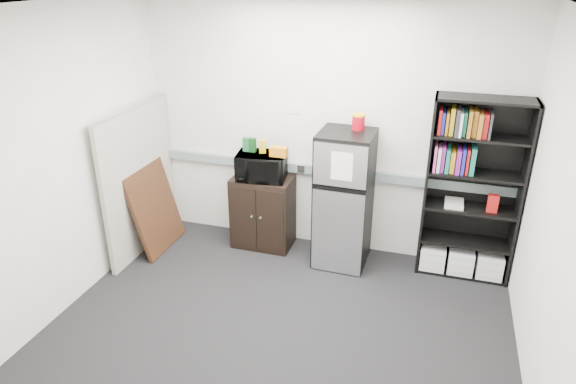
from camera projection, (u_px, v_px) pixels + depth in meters
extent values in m
plane|color=black|center=(274.00, 337.00, 4.44)|extent=(4.00, 4.00, 0.00)
cube|color=silver|center=(326.00, 130.00, 5.42)|extent=(4.00, 0.02, 2.70)
cube|color=silver|center=(562.00, 233.00, 3.36)|extent=(0.02, 3.50, 2.70)
cube|color=silver|center=(54.00, 167.00, 4.43)|extent=(0.02, 3.50, 2.70)
cube|color=white|center=(270.00, 7.00, 3.34)|extent=(4.00, 3.50, 0.02)
cube|color=gray|center=(324.00, 171.00, 5.58)|extent=(3.92, 0.05, 0.10)
cube|color=white|center=(294.00, 109.00, 5.43)|extent=(0.14, 0.00, 0.10)
cube|color=black|center=(426.00, 186.00, 5.14)|extent=(0.02, 0.34, 1.85)
cube|color=black|center=(520.00, 197.00, 4.90)|extent=(0.02, 0.34, 1.85)
cube|color=black|center=(472.00, 185.00, 5.16)|extent=(0.90, 0.02, 1.85)
cube|color=black|center=(487.00, 99.00, 4.65)|extent=(0.90, 0.34, 0.02)
cube|color=black|center=(459.00, 270.00, 5.39)|extent=(0.85, 0.32, 0.03)
cube|color=black|center=(464.00, 241.00, 5.24)|extent=(0.85, 0.32, 0.03)
cube|color=black|center=(469.00, 208.00, 5.09)|extent=(0.85, 0.32, 0.02)
cube|color=black|center=(475.00, 174.00, 4.94)|extent=(0.85, 0.32, 0.02)
cube|color=black|center=(481.00, 137.00, 4.79)|extent=(0.85, 0.32, 0.02)
cube|color=white|center=(433.00, 255.00, 5.40)|extent=(0.25, 0.30, 0.25)
cube|color=white|center=(461.00, 259.00, 5.32)|extent=(0.25, 0.30, 0.25)
cube|color=white|center=(489.00, 263.00, 5.25)|extent=(0.25, 0.30, 0.25)
cube|color=#A0988D|center=(140.00, 181.00, 5.57)|extent=(0.05, 1.30, 1.60)
cube|color=#B2B2B7|center=(130.00, 108.00, 5.24)|extent=(0.06, 1.30, 0.02)
cube|color=black|center=(263.00, 212.00, 5.76)|extent=(0.66, 0.41, 0.82)
cube|color=black|center=(243.00, 218.00, 5.62)|extent=(0.30, 0.01, 0.72)
cube|color=black|center=(270.00, 222.00, 5.53)|extent=(0.30, 0.01, 0.72)
cylinder|color=#B2B2B7|center=(252.00, 217.00, 5.56)|extent=(0.02, 0.02, 0.02)
cylinder|color=#B2B2B7|center=(260.00, 218.00, 5.53)|extent=(0.02, 0.02, 0.02)
imported|color=black|center=(261.00, 166.00, 5.52)|extent=(0.57, 0.43, 0.29)
cube|color=#17522D|center=(246.00, 144.00, 5.51)|extent=(0.07, 0.05, 0.15)
cube|color=#0C3811|center=(252.00, 145.00, 5.49)|extent=(0.07, 0.06, 0.15)
cube|color=gold|center=(263.00, 146.00, 5.46)|extent=(0.08, 0.07, 0.14)
cube|color=orange|center=(279.00, 152.00, 5.37)|extent=(0.18, 0.10, 0.10)
cube|color=black|center=(344.00, 200.00, 5.32)|extent=(0.56, 0.56, 1.43)
cube|color=silver|center=(340.00, 166.00, 4.88)|extent=(0.52, 0.03, 0.43)
cube|color=silver|center=(337.00, 233.00, 5.17)|extent=(0.52, 0.03, 0.92)
cube|color=black|center=(339.00, 190.00, 4.97)|extent=(0.52, 0.02, 0.03)
cube|color=white|center=(342.00, 167.00, 4.86)|extent=(0.21, 0.01, 0.28)
cube|color=black|center=(347.00, 133.00, 5.03)|extent=(0.56, 0.56, 0.02)
cylinder|color=#A90716|center=(358.00, 122.00, 5.07)|extent=(0.13, 0.13, 0.16)
cylinder|color=gold|center=(359.00, 113.00, 5.04)|extent=(0.13, 0.13, 0.02)
cube|color=black|center=(155.00, 208.00, 5.70)|extent=(0.28, 0.75, 0.94)
cube|color=silver|center=(157.00, 208.00, 5.69)|extent=(0.21, 0.64, 0.79)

